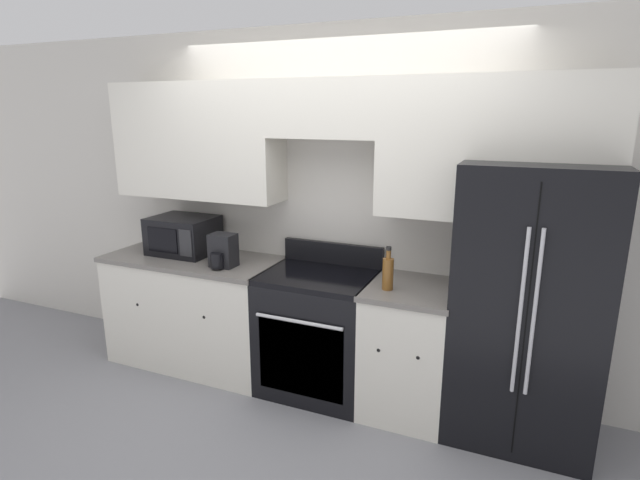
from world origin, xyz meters
name	(u,v)px	position (x,y,z in m)	size (l,w,h in m)	color
ground_plane	(302,410)	(0.00, 0.00, 0.00)	(12.00, 12.00, 0.00)	gray
wall_back	(335,182)	(0.00, 0.58, 1.51)	(8.00, 0.39, 2.60)	beige
lower_cabinets_left	(196,310)	(-1.09, 0.31, 0.45)	(1.40, 0.64, 0.89)	silver
lower_cabinets_right	(409,349)	(0.65, 0.31, 0.45)	(0.58, 0.64, 0.89)	silver
oven_range	(318,332)	(-0.01, 0.31, 0.45)	(0.78, 0.65, 1.05)	black
refrigerator	(527,302)	(1.36, 0.39, 0.87)	(0.85, 0.81, 1.73)	black
microwave	(184,235)	(-1.23, 0.39, 1.04)	(0.50, 0.40, 0.30)	black
bottle	(388,273)	(0.52, 0.20, 1.01)	(0.07, 0.07, 0.29)	brown
electric_kettle	(222,252)	(-0.73, 0.19, 1.01)	(0.18, 0.20, 0.25)	black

